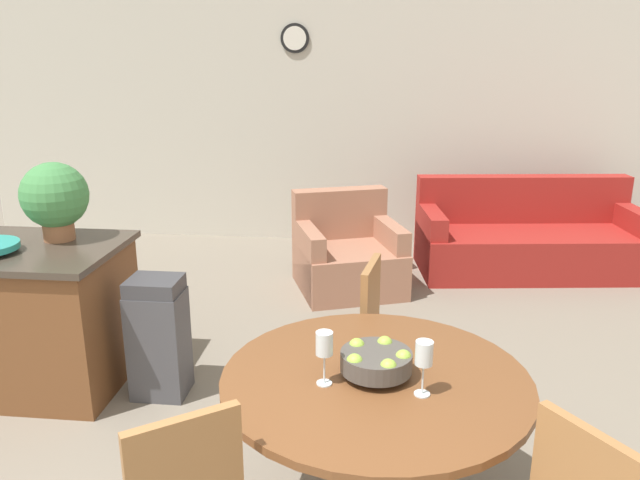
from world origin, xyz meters
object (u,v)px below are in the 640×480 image
object	(u,v)px
potted_plant	(55,197)
couch	(528,241)
fruit_bowl	(376,360)
wine_glass_right	(424,355)
dining_chair_far_side	(389,339)
kitchen_island	(31,316)
wine_glass_left	(324,346)
trash_bin	(159,338)
dining_table	(375,412)
armchair	(347,257)

from	to	relation	value
potted_plant	couch	bearing A→B (deg)	35.01
fruit_bowl	wine_glass_right	size ratio (longest dim) A/B	1.30
dining_chair_far_side	couch	size ratio (longest dim) A/B	0.43
dining_chair_far_side	kitchen_island	bearing A→B (deg)	-85.53
dining_chair_far_side	wine_glass_right	xyz separation A→B (m)	(0.12, -1.01, 0.42)
dining_chair_far_side	wine_glass_left	bearing A→B (deg)	-6.37
wine_glass_left	fruit_bowl	bearing A→B (deg)	22.35
wine_glass_right	trash_bin	bearing A→B (deg)	143.00
dining_table	couch	size ratio (longest dim) A/B	0.59
potted_plant	trash_bin	xyz separation A→B (m)	(0.68, -0.21, -0.81)
potted_plant	couch	xyz separation A→B (m)	(3.43, 2.40, -0.89)
wine_glass_right	kitchen_island	xyz separation A→B (m)	(-2.36, 1.19, -0.47)
dining_table	potted_plant	bearing A→B (deg)	148.58
kitchen_island	couch	distance (m)	4.42
dining_chair_far_side	fruit_bowl	bearing A→B (deg)	5.23
fruit_bowl	couch	size ratio (longest dim) A/B	0.14
fruit_bowl	wine_glass_left	size ratio (longest dim) A/B	1.30
dining_table	fruit_bowl	xyz separation A→B (m)	(0.00, -0.00, 0.24)
potted_plant	trash_bin	world-z (taller)	potted_plant
wine_glass_right	couch	world-z (taller)	wine_glass_right
dining_table	armchair	bearing A→B (deg)	95.90
trash_bin	couch	xyz separation A→B (m)	(2.75, 2.61, -0.08)
dining_table	wine_glass_left	world-z (taller)	wine_glass_left
kitchen_island	potted_plant	size ratio (longest dim) A/B	2.38
trash_bin	armchair	size ratio (longest dim) A/B	0.69
wine_glass_left	wine_glass_right	distance (m)	0.39
wine_glass_right	couch	size ratio (longest dim) A/B	0.11
wine_glass_left	kitchen_island	xyz separation A→B (m)	(-1.97, 1.15, -0.47)
wine_glass_left	trash_bin	distance (m)	1.68
trash_bin	armchair	distance (m)	2.21
fruit_bowl	wine_glass_left	world-z (taller)	wine_glass_left
kitchen_island	wine_glass_right	bearing A→B (deg)	-26.72
wine_glass_left	dining_chair_far_side	bearing A→B (deg)	74.51
dining_table	fruit_bowl	distance (m)	0.24
fruit_bowl	trash_bin	size ratio (longest dim) A/B	0.39
dining_chair_far_side	wine_glass_left	distance (m)	1.09
armchair	dining_table	bearing A→B (deg)	-103.83
trash_bin	couch	bearing A→B (deg)	43.55
dining_table	fruit_bowl	size ratio (longest dim) A/B	4.35
wine_glass_right	fruit_bowl	bearing A→B (deg)	145.30
dining_table	wine_glass_right	distance (m)	0.41
dining_table	kitchen_island	bearing A→B (deg)	154.00
dining_chair_far_side	fruit_bowl	distance (m)	0.94
wine_glass_left	trash_bin	bearing A→B (deg)	135.65
potted_plant	couch	world-z (taller)	potted_plant
kitchen_island	wine_glass_left	bearing A→B (deg)	-30.21
dining_chair_far_side	wine_glass_left	size ratio (longest dim) A/B	4.13
dining_chair_far_side	wine_glass_right	bearing A→B (deg)	16.12
fruit_bowl	wine_glass_right	distance (m)	0.24
dining_chair_far_side	couch	xyz separation A→B (m)	(1.35, 2.75, -0.21)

